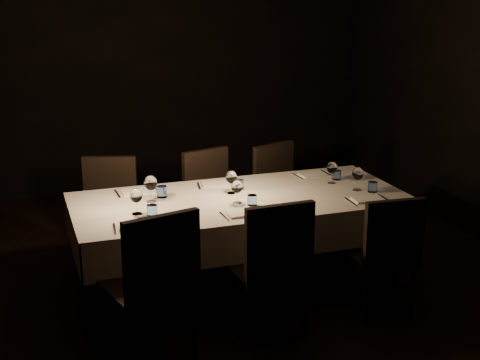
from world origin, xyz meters
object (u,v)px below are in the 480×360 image
object	(u,v)px
dining_table	(240,207)
chair_near_center	(272,263)
chair_near_right	(386,250)
chair_far_left	(109,208)
chair_far_right	(281,191)
chair_far_center	(213,199)
chair_near_left	(154,281)

from	to	relation	value
dining_table	chair_near_center	size ratio (longest dim) A/B	2.56
chair_near_right	chair_far_left	xyz separation A→B (m)	(-1.72, 1.55, 0.01)
chair_near_right	chair_far_left	size ratio (longest dim) A/B	0.98
chair_far_right	chair_far_center	bearing A→B (deg)	162.86
chair_near_center	chair_far_left	xyz separation A→B (m)	(-0.84, 1.57, -0.02)
chair_near_center	chair_far_left	distance (m)	1.78
chair_far_center	dining_table	bearing A→B (deg)	-107.06
chair_near_center	chair_far_left	world-z (taller)	chair_near_center
chair_near_left	chair_far_left	distance (m)	1.64
chair_near_center	chair_far_center	distance (m)	1.52
chair_near_left	chair_near_center	xyz separation A→B (m)	(0.81, 0.07, -0.02)
chair_far_left	chair_near_left	bearing A→B (deg)	-71.31
dining_table	chair_near_left	distance (m)	1.19
chair_near_left	chair_far_center	world-z (taller)	chair_near_left
chair_near_left	chair_far_right	size ratio (longest dim) A/B	1.10
chair_far_left	chair_near_center	bearing A→B (deg)	-44.26
chair_near_center	chair_near_right	world-z (taller)	chair_near_center
chair_far_left	chair_far_right	xyz separation A→B (m)	(1.55, -0.02, 0.00)
chair_near_right	chair_far_right	world-z (taller)	chair_far_right
chair_near_left	chair_near_right	bearing A→B (deg)	169.09
chair_far_left	chair_far_center	bearing A→B (deg)	14.19
chair_near_left	chair_near_right	xyz separation A→B (m)	(1.69, 0.09, -0.05)
dining_table	chair_near_right	world-z (taller)	chair_near_right
chair_near_left	chair_near_center	size ratio (longest dim) A/B	1.04
chair_near_left	chair_far_center	bearing A→B (deg)	-132.40
chair_near_right	chair_far_right	size ratio (longest dim) A/B	0.98
chair_near_left	dining_table	bearing A→B (deg)	-149.68
chair_far_right	chair_near_left	bearing A→B (deg)	-152.59
chair_near_left	chair_far_center	size ratio (longest dim) A/B	1.09
dining_table	chair_near_left	bearing A→B (deg)	-135.59
chair_near_right	chair_far_center	xyz separation A→B (m)	(-0.83, 1.50, 0.01)
chair_near_center	chair_near_left	bearing A→B (deg)	2.88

